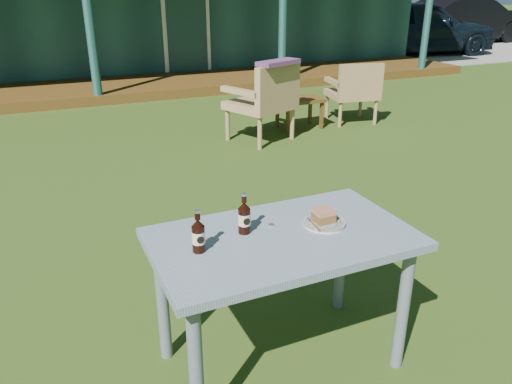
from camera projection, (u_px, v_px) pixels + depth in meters
name	position (u px, v px, depth m)	size (l,w,h in m)	color
ground	(188.00, 230.00, 3.91)	(80.00, 80.00, 0.00)	#334916
gravel_strip	(440.00, 47.00, 15.02)	(9.00, 6.00, 0.02)	gray
car_near	(415.00, 27.00, 13.28)	(1.70, 4.23, 1.44)	black
car_far	(465.00, 20.00, 16.00)	(1.52, 4.37, 1.44)	black
cafe_table	(282.00, 254.00, 2.32)	(1.20, 0.70, 0.72)	slate
plate	(324.00, 223.00, 2.38)	(0.20, 0.20, 0.01)	silver
cake_slice	(324.00, 215.00, 2.37)	(0.09, 0.09, 0.06)	brown
fork	(314.00, 225.00, 2.34)	(0.01, 0.14, 0.00)	silver
cola_bottle_near	(244.00, 217.00, 2.28)	(0.06, 0.06, 0.20)	black
cola_bottle_far	(198.00, 235.00, 2.12)	(0.06, 0.06, 0.19)	black
bottle_cap	(271.00, 225.00, 2.37)	(0.03, 0.03, 0.01)	silver
armchair_left	(266.00, 98.00, 5.92)	(0.89, 0.86, 0.94)	#9B7B4D
armchair_right	(355.00, 89.00, 6.74)	(0.70, 0.67, 0.82)	#9B7B4D
floral_throw	(278.00, 62.00, 5.63)	(0.55, 0.21, 0.05)	#5A3457
side_table	(300.00, 103.00, 6.53)	(0.60, 0.40, 0.40)	#513613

